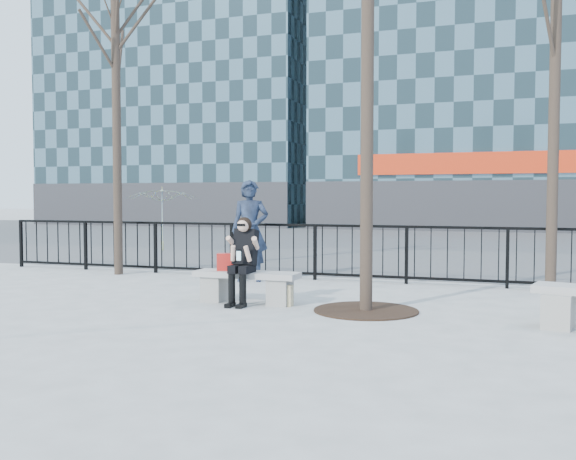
% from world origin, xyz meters
% --- Properties ---
extents(ground, '(120.00, 120.00, 0.00)m').
position_xyz_m(ground, '(0.00, 0.00, 0.00)').
color(ground, gray).
rests_on(ground, ground).
extents(street_surface, '(60.00, 23.00, 0.01)m').
position_xyz_m(street_surface, '(0.00, 15.00, 0.00)').
color(street_surface, '#474747').
rests_on(street_surface, ground).
extents(railing, '(14.00, 0.06, 1.10)m').
position_xyz_m(railing, '(0.00, 3.00, 0.55)').
color(railing, black).
rests_on(railing, ground).
extents(building_left, '(16.20, 10.20, 22.60)m').
position_xyz_m(building_left, '(-15.00, 27.00, 11.30)').
color(building_left, slate).
rests_on(building_left, ground).
extents(tree_left, '(2.80, 2.80, 6.50)m').
position_xyz_m(tree_left, '(-4.00, 2.50, 4.86)').
color(tree_left, black).
rests_on(tree_left, ground).
extents(tree_grate, '(1.50, 1.50, 0.02)m').
position_xyz_m(tree_grate, '(1.90, -0.10, 0.01)').
color(tree_grate, black).
rests_on(tree_grate, ground).
extents(bench_main, '(1.65, 0.46, 0.49)m').
position_xyz_m(bench_main, '(0.00, 0.00, 0.30)').
color(bench_main, gray).
rests_on(bench_main, ground).
extents(seated_woman, '(0.50, 0.64, 1.34)m').
position_xyz_m(seated_woman, '(0.00, -0.16, 0.67)').
color(seated_woman, black).
rests_on(seated_woman, ground).
extents(handbag, '(0.36, 0.25, 0.27)m').
position_xyz_m(handbag, '(-0.33, 0.02, 0.63)').
color(handbag, red).
rests_on(handbag, bench_main).
extents(shopping_bag, '(0.34, 0.13, 0.32)m').
position_xyz_m(shopping_bag, '(0.60, -0.07, 0.16)').
color(shopping_bag, '#CBBC90').
rests_on(shopping_bag, ground).
extents(standing_man, '(0.83, 0.67, 1.97)m').
position_xyz_m(standing_man, '(-0.93, 2.38, 0.98)').
color(standing_man, black).
rests_on(standing_man, ground).
extents(vendor_umbrella, '(2.67, 2.70, 1.95)m').
position_xyz_m(vendor_umbrella, '(-6.07, 7.84, 0.97)').
color(vendor_umbrella, yellow).
rests_on(vendor_umbrella, ground).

